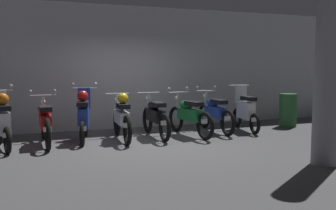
{
  "coord_description": "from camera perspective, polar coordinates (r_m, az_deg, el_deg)",
  "views": [
    {
      "loc": [
        -2.36,
        -7.53,
        1.66
      ],
      "look_at": [
        0.73,
        0.73,
        0.75
      ],
      "focal_mm": 39.74,
      "sensor_mm": 36.0,
      "label": 1
    }
  ],
  "objects": [
    {
      "name": "motorbike_slot_0",
      "position": [
        8.26,
        -24.08,
        -2.22
      ],
      "size": [
        0.58,
        1.67,
        1.29
      ],
      "color": "black",
      "rests_on": "ground"
    },
    {
      "name": "motorbike_slot_4",
      "position": [
        8.81,
        -1.99,
        -1.74
      ],
      "size": [
        0.56,
        1.95,
        1.03
      ],
      "color": "black",
      "rests_on": "ground"
    },
    {
      "name": "motorbike_slot_6",
      "position": [
        9.57,
        7.19,
        -1.16
      ],
      "size": [
        0.59,
        1.95,
        1.15
      ],
      "color": "black",
      "rests_on": "ground"
    },
    {
      "name": "motorbike_slot_2",
      "position": [
        8.55,
        -12.8,
        -1.59
      ],
      "size": [
        0.59,
        1.67,
        1.29
      ],
      "color": "black",
      "rests_on": "ground"
    },
    {
      "name": "support_pillar",
      "position": [
        6.74,
        23.39,
        5.22
      ],
      "size": [
        0.45,
        0.45,
        3.27
      ],
      "primitive_type": "cylinder",
      "color": "gray",
      "rests_on": "ground"
    },
    {
      "name": "motorbike_slot_3",
      "position": [
        8.52,
        -7.14,
        -1.8
      ],
      "size": [
        0.56,
        1.95,
        1.08
      ],
      "color": "black",
      "rests_on": "ground"
    },
    {
      "name": "motorbike_slot_1",
      "position": [
        8.37,
        -18.33,
        -2.43
      ],
      "size": [
        0.59,
        1.95,
        1.15
      ],
      "color": "black",
      "rests_on": "ground"
    },
    {
      "name": "trash_bin",
      "position": [
        10.84,
        17.92,
        -0.76
      ],
      "size": [
        0.47,
        0.47,
        0.92
      ],
      "primitive_type": "cylinder",
      "color": "#26592D",
      "rests_on": "ground"
    },
    {
      "name": "ground_plane",
      "position": [
        8.07,
        -3.08,
        -5.99
      ],
      "size": [
        80.0,
        80.0,
        0.0
      ],
      "primitive_type": "plane",
      "color": "#4C4C4F"
    },
    {
      "name": "motorbike_slot_7",
      "position": [
        9.9,
        11.74,
        -0.82
      ],
      "size": [
        0.56,
        1.67,
        1.18
      ],
      "color": "black",
      "rests_on": "ground"
    },
    {
      "name": "back_wall",
      "position": [
        10.18,
        -7.16,
        5.72
      ],
      "size": [
        16.0,
        0.3,
        3.27
      ],
      "primitive_type": "cube",
      "color": "#ADADB2",
      "rests_on": "ground"
    },
    {
      "name": "motorbike_slot_5",
      "position": [
        8.99,
        3.25,
        -1.58
      ],
      "size": [
        0.58,
        1.94,
        1.15
      ],
      "color": "black",
      "rests_on": "ground"
    }
  ]
}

